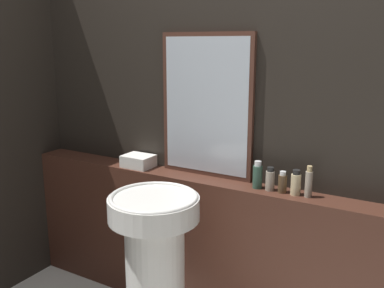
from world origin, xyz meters
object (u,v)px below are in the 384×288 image
Objects in this scene: mirror at (207,106)px; shampoo_bottle at (258,176)px; pedestal_sink at (155,267)px; hand_soap_bottle at (309,183)px; lotion_bottle at (282,183)px; conditioner_bottle at (270,180)px; body_wash_bottle at (296,183)px; towel_stack at (138,161)px.

shampoo_bottle is (0.36, -0.07, -0.35)m from mirror.
mirror is at bearing 89.67° from pedestal_sink.
mirror is 0.73m from hand_soap_bottle.
lotion_bottle is 0.14m from hand_soap_bottle.
hand_soap_bottle reaches higher than pedestal_sink.
shampoo_bottle is 1.31× the size of lotion_bottle.
mirror reaches higher than pedestal_sink.
conditioner_bottle is 0.77× the size of hand_soap_bottle.
hand_soap_bottle is at bearing 0.00° from conditioner_bottle.
conditioner_bottle is at bearing -9.38° from mirror.
mirror is 0.57m from conditioner_bottle.
body_wash_bottle reaches higher than pedestal_sink.
body_wash_bottle reaches higher than towel_stack.
conditioner_bottle is (0.89, 0.00, 0.02)m from towel_stack.
conditioner_bottle is at bearing 180.00° from hand_soap_bottle.
lotion_bottle is (0.50, -0.07, -0.36)m from mirror.
lotion_bottle is (0.95, 0.00, 0.02)m from towel_stack.
body_wash_bottle is at bearing -0.00° from lotion_bottle.
shampoo_bottle is 0.92× the size of hand_soap_bottle.
shampoo_bottle reaches higher than lotion_bottle.
conditioner_bottle reaches higher than towel_stack.
body_wash_bottle is (0.57, 0.47, 0.42)m from pedestal_sink.
mirror is at bearing 170.62° from conditioner_bottle.
shampoo_bottle is at bearing -11.23° from mirror.
hand_soap_bottle is (1.09, 0.00, 0.04)m from towel_stack.
body_wash_bottle is 0.07m from hand_soap_bottle.
body_wash_bottle is (0.14, -0.00, 0.00)m from conditioner_bottle.
shampoo_bottle is at bearing 180.00° from conditioner_bottle.
body_wash_bottle is (1.03, -0.00, 0.02)m from towel_stack.
mirror reaches higher than shampoo_bottle.
conditioner_bottle is at bearing 180.00° from lotion_bottle.
mirror is 5.00× the size of hand_soap_bottle.
shampoo_bottle is 1.13× the size of body_wash_bottle.
towel_stack is 1.39× the size of body_wash_bottle.
hand_soap_bottle is at bearing 0.00° from towel_stack.
body_wash_bottle is (0.07, -0.00, 0.01)m from lotion_bottle.
mirror reaches higher than conditioner_bottle.
shampoo_bottle is (0.36, 0.47, 0.42)m from pedestal_sink.
pedestal_sink is 5.51× the size of hand_soap_bottle.
towel_stack is 1.03m from body_wash_bottle.
body_wash_bottle is at bearing -180.00° from hand_soap_bottle.
mirror is 0.60m from towel_stack.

